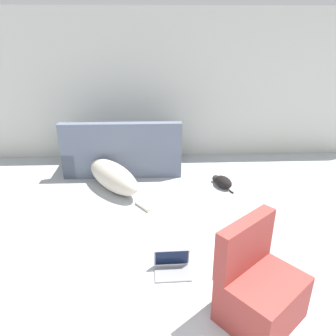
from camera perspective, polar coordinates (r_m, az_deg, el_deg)
The scene contains 6 objects.
wall_back at distance 5.88m, azimuth 3.55°, elevation 14.01°, with size 7.10×0.06×2.54m.
couch at distance 5.51m, azimuth -7.68°, elevation 2.51°, with size 1.88×0.86×0.90m.
dog at distance 4.95m, azimuth -10.02°, elevation -1.23°, with size 1.16×1.45×0.41m.
cat at distance 5.02m, azimuth 9.48°, elevation -2.34°, with size 0.31×0.48×0.17m.
laptop_open at distance 3.39m, azimuth 0.72°, elevation -16.45°, with size 0.36×0.27×0.22m.
side_chair at distance 2.93m, azimuth 15.45°, elevation -19.53°, with size 0.83×0.81×0.86m.
Camera 1 is at (-0.60, -1.19, 2.26)m, focal length 35.00 mm.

